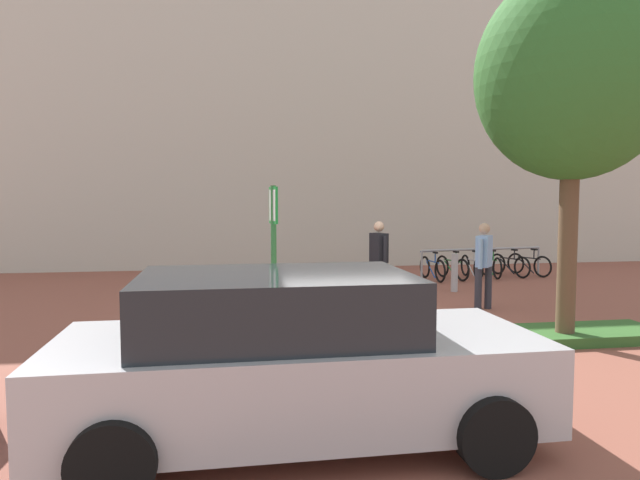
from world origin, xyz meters
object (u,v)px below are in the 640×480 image
object	(u,v)px
bike_rack_cluster	(482,265)
person_suited_navy	(379,256)
parking_sign_post	(274,244)
person_shirt_blue	(484,260)
bike_at_sign	(274,326)
bollard_steel	(454,273)
car_silver_sedan	(293,359)
tree_sidewalk	(573,75)

from	to	relation	value
bike_rack_cluster	person_suited_navy	xyz separation A→B (m)	(-3.78, -3.13, 0.64)
parking_sign_post	person_shirt_blue	world-z (taller)	parking_sign_post
bike_at_sign	bollard_steel	distance (m)	6.45
bike_rack_cluster	bollard_steel	size ratio (longest dim) A/B	4.14
parking_sign_post	bike_at_sign	bearing A→B (deg)	85.79
bike_rack_cluster	person_suited_navy	distance (m)	4.95
parking_sign_post	car_silver_sedan	size ratio (longest dim) A/B	0.55
parking_sign_post	person_suited_navy	distance (m)	4.45
person_suited_navy	person_shirt_blue	xyz separation A→B (m)	(1.86, -1.09, 0.00)
person_shirt_blue	bollard_steel	bearing A→B (deg)	83.13
bike_rack_cluster	parking_sign_post	bearing A→B (deg)	-132.84
bike_rack_cluster	car_silver_sedan	bearing A→B (deg)	-122.93
bike_rack_cluster	car_silver_sedan	world-z (taller)	car_silver_sedan
tree_sidewalk	car_silver_sedan	xyz separation A→B (m)	(-4.50, -2.86, -3.28)
tree_sidewalk	person_suited_navy	world-z (taller)	tree_sidewalk
bike_at_sign	parking_sign_post	bearing A→B (deg)	-94.21
car_silver_sedan	bike_at_sign	bearing A→B (deg)	88.89
bike_rack_cluster	bollard_steel	bearing A→B (deg)	-127.96
tree_sidewalk	bike_rack_cluster	bearing A→B (deg)	75.18
bike_rack_cluster	bollard_steel	distance (m)	2.70
parking_sign_post	person_shirt_blue	bearing A→B (deg)	30.23
car_silver_sedan	bollard_steel	bearing A→B (deg)	58.59
tree_sidewalk	person_suited_navy	distance (m)	5.23
parking_sign_post	person_suited_navy	bearing A→B (deg)	55.48
bike_rack_cluster	person_shirt_blue	bearing A→B (deg)	-114.37
bollard_steel	tree_sidewalk	bearing A→B (deg)	-91.98
person_shirt_blue	car_silver_sedan	size ratio (longest dim) A/B	0.40
tree_sidewalk	bike_rack_cluster	size ratio (longest dim) A/B	1.51
tree_sidewalk	bollard_steel	distance (m)	5.97
tree_sidewalk	parking_sign_post	bearing A→B (deg)	178.20
tree_sidewalk	parking_sign_post	world-z (taller)	tree_sidewalk
parking_sign_post	bike_rack_cluster	distance (m)	9.31
parking_sign_post	person_suited_navy	size ratio (longest dim) A/B	1.39
person_shirt_blue	bike_at_sign	bearing A→B (deg)	-150.96
tree_sidewalk	car_silver_sedan	distance (m)	6.26
tree_sidewalk	car_silver_sedan	bearing A→B (deg)	-147.54
person_suited_navy	car_silver_sedan	bearing A→B (deg)	-111.03
tree_sidewalk	person_shirt_blue	world-z (taller)	tree_sidewalk
bollard_steel	person_suited_navy	bearing A→B (deg)	-154.63
car_silver_sedan	person_shirt_blue	bearing A→B (deg)	51.48
bike_rack_cluster	car_silver_sedan	size ratio (longest dim) A/B	0.86
tree_sidewalk	bike_rack_cluster	world-z (taller)	tree_sidewalk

